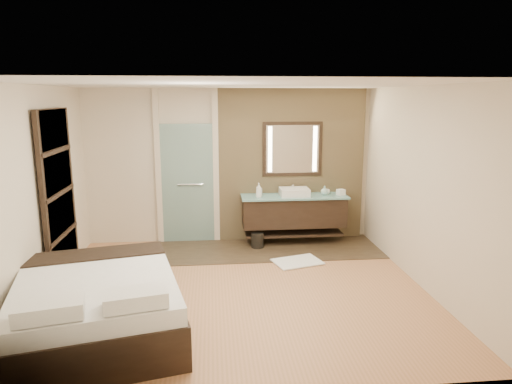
{
  "coord_description": "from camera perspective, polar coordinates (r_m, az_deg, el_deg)",
  "views": [
    {
      "loc": [
        -0.32,
        -5.76,
        2.55
      ],
      "look_at": [
        0.3,
        0.6,
        1.22
      ],
      "focal_mm": 32.0,
      "sensor_mm": 36.0,
      "label": 1
    }
  ],
  "objects": [
    {
      "name": "floor",
      "position": [
        6.3,
        -2.24,
        -12.07
      ],
      "size": [
        5.0,
        5.0,
        0.0
      ],
      "primitive_type": "plane",
      "color": "#AF7749",
      "rests_on": "ground"
    },
    {
      "name": "tile_strip",
      "position": [
        7.84,
        1.47,
        -7.14
      ],
      "size": [
        3.8,
        1.3,
        0.01
      ],
      "primitive_type": "cube",
      "color": "#31251B",
      "rests_on": "floor"
    },
    {
      "name": "stone_wall",
      "position": [
        8.18,
        4.47,
        3.33
      ],
      "size": [
        2.6,
        0.08,
        2.7
      ],
      "primitive_type": "cube",
      "color": "tan",
      "rests_on": "floor"
    },
    {
      "name": "vanity",
      "position": [
        8.05,
        4.75,
        -2.41
      ],
      "size": [
        1.85,
        0.55,
        0.88
      ],
      "color": "black",
      "rests_on": "stone_wall"
    },
    {
      "name": "mirror_unit",
      "position": [
        8.09,
        4.57,
        5.37
      ],
      "size": [
        1.06,
        0.04,
        0.96
      ],
      "color": "black",
      "rests_on": "stone_wall"
    },
    {
      "name": "frosted_door",
      "position": [
        8.09,
        -8.55,
        1.66
      ],
      "size": [
        1.1,
        0.12,
        2.7
      ],
      "color": "silver",
      "rests_on": "floor"
    },
    {
      "name": "shoji_partition",
      "position": [
        6.83,
        -23.43,
        -0.5
      ],
      "size": [
        0.06,
        1.2,
        2.4
      ],
      "color": "black",
      "rests_on": "floor"
    },
    {
      "name": "bed",
      "position": [
        5.37,
        -19.22,
        -13.26
      ],
      "size": [
        2.09,
        2.41,
        0.8
      ],
      "rotation": [
        0.0,
        0.0,
        0.22
      ],
      "color": "black",
      "rests_on": "floor"
    },
    {
      "name": "bath_mat",
      "position": [
        7.26,
        5.19,
        -8.67
      ],
      "size": [
        0.83,
        0.68,
        0.02
      ],
      "primitive_type": "cube",
      "rotation": [
        0.0,
        0.0,
        0.29
      ],
      "color": "white",
      "rests_on": "floor"
    },
    {
      "name": "waste_bin",
      "position": [
        7.87,
        0.18,
        -6.09
      ],
      "size": [
        0.25,
        0.25,
        0.27
      ],
      "primitive_type": "cylinder",
      "rotation": [
        0.0,
        0.0,
        0.2
      ],
      "color": "black",
      "rests_on": "floor"
    },
    {
      "name": "tissue_box",
      "position": [
        8.12,
        10.55,
        -0.03
      ],
      "size": [
        0.15,
        0.15,
        0.1
      ],
      "primitive_type": "cube",
      "rotation": [
        0.0,
        0.0,
        0.3
      ],
      "color": "white",
      "rests_on": "vanity"
    },
    {
      "name": "soap_bottle_a",
      "position": [
        7.77,
        0.34,
        0.22
      ],
      "size": [
        0.11,
        0.11,
        0.25
      ],
      "primitive_type": "imported",
      "rotation": [
        0.0,
        0.0,
        0.16
      ],
      "color": "white",
      "rests_on": "vanity"
    },
    {
      "name": "soap_bottle_b",
      "position": [
        7.96,
        0.43,
        0.25
      ],
      "size": [
        0.09,
        0.09,
        0.19
      ],
      "primitive_type": "imported",
      "rotation": [
        0.0,
        0.0,
        0.09
      ],
      "color": "#B2B2B2",
      "rests_on": "vanity"
    },
    {
      "name": "soap_bottle_c",
      "position": [
        8.07,
        8.56,
        0.2
      ],
      "size": [
        0.13,
        0.13,
        0.16
      ],
      "primitive_type": "imported",
      "rotation": [
        0.0,
        0.0,
        -0.06
      ],
      "color": "#A3CDC5",
      "rests_on": "vanity"
    },
    {
      "name": "cup",
      "position": [
        8.14,
        8.83,
        0.03
      ],
      "size": [
        0.14,
        0.14,
        0.09
      ],
      "primitive_type": "imported",
      "rotation": [
        0.0,
        0.0,
        0.3
      ],
      "color": "white",
      "rests_on": "vanity"
    }
  ]
}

